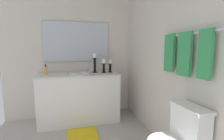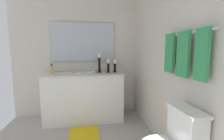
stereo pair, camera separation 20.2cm
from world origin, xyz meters
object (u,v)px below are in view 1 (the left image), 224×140
towel_near_vanity (169,53)px  candle_holder_mid (95,63)px  sink_basin (79,76)px  towel_center (184,54)px  vanity_cabinet (80,97)px  soap_bottle (46,71)px  mirror (77,42)px  towel_bar (187,34)px  candle_holder_tall (110,66)px  candle_holder_short (104,66)px  bath_mat (83,139)px  towel_near_corner (205,54)px

towel_near_vanity → candle_holder_mid: bearing=-150.4°
sink_basin → towel_center: (1.40, 0.98, 0.41)m
vanity_cabinet → towel_near_vanity: towel_near_vanity is taller
towel_near_vanity → towel_center: 0.25m
towel_near_vanity → soap_bottle: bearing=-127.2°
vanity_cabinet → mirror: (-0.28, 0.00, 0.99)m
towel_bar → soap_bottle: bearing=-132.4°
sink_basin → towel_near_vanity: towel_near_vanity is taller
candle_holder_tall → candle_holder_short: (0.01, -0.12, 0.01)m
sink_basin → candle_holder_tall: size_ratio=1.74×
candle_holder_short → towel_bar: towel_bar is taller
vanity_cabinet → towel_center: bearing=34.9°
vanity_cabinet → towel_near_vanity: 1.71m
towel_bar → candle_holder_mid: bearing=-154.2°
candle_holder_tall → towel_near_vanity: 1.28m
candle_holder_mid → bath_mat: (0.69, -0.29, -1.03)m
mirror → candle_holder_mid: mirror is taller
candle_holder_mid → towel_center: towel_center is taller
vanity_cabinet → mirror: mirror is taller
vanity_cabinet → candle_holder_short: (-0.02, 0.45, 0.56)m
candle_holder_short → bath_mat: size_ratio=0.41×
vanity_cabinet → bath_mat: 0.75m
bath_mat → candle_holder_mid: bearing=157.1°
vanity_cabinet → towel_near_vanity: (1.15, 0.98, 0.80)m
vanity_cabinet → towel_bar: towel_bar is taller
towel_bar → towel_center: 0.20m
soap_bottle → mirror: bearing=117.9°
towel_near_corner → candle_holder_short: bearing=-162.4°
towel_bar → bath_mat: (-0.78, -1.00, -1.42)m
soap_bottle → towel_near_vanity: (1.15, 1.52, 0.30)m
vanity_cabinet → candle_holder_tall: 0.79m
candle_holder_short → towel_near_corner: bearing=17.6°
sink_basin → candle_holder_mid: candle_holder_mid is taller
towel_bar → towel_center: size_ratio=1.68×
towel_near_corner → towel_bar: bearing=175.9°
towel_center → soap_bottle: bearing=-132.8°
mirror → towel_center: mirror is taller
mirror → candle_holder_short: size_ratio=4.85×
towel_bar → towel_near_corner: towel_near_corner is taller
soap_bottle → towel_near_corner: (1.65, 1.52, 0.30)m
candle_holder_mid → towel_near_corner: (1.72, 0.69, 0.19)m
vanity_cabinet → towel_center: towel_center is taller
mirror → candle_holder_mid: (0.22, 0.29, -0.38)m
candle_holder_short → bath_mat: bearing=-34.7°
soap_bottle → bath_mat: 1.24m
sink_basin → towel_center: 1.76m
mirror → soap_bottle: size_ratio=6.61×
candle_holder_mid → bath_mat: bearing=-22.9°
candle_holder_short → towel_center: towel_center is taller
soap_bottle → towel_near_corner: 2.26m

